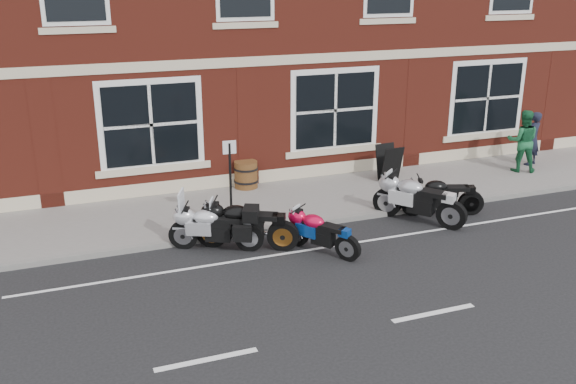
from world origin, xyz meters
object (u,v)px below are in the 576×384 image
(pedestrian_right, at_px, (523,141))
(barrel_planter, at_px, (246,174))
(moto_touring_silver, at_px, (213,225))
(moto_naked_black, at_px, (441,195))
(moto_sport_black, at_px, (245,223))
(moto_sport_silver, at_px, (418,198))
(pedestrian_left, at_px, (533,139))
(a_board_sign, at_px, (389,163))
(moto_sport_red, at_px, (321,231))
(parking_sign, at_px, (230,179))

(pedestrian_right, xyz_separation_m, barrel_planter, (-7.82, 1.34, -0.53))
(barrel_planter, bearing_deg, moto_touring_silver, -117.42)
(moto_naked_black, bearing_deg, moto_sport_black, 111.92)
(moto_touring_silver, relative_size, moto_sport_black, 0.93)
(moto_sport_silver, distance_m, pedestrian_left, 6.00)
(moto_sport_black, xyz_separation_m, a_board_sign, (4.93, 2.74, 0.05))
(moto_sport_red, height_order, moto_sport_black, moto_sport_black)
(pedestrian_right, bearing_deg, moto_touring_silver, 42.02)
(moto_sport_silver, height_order, barrel_planter, moto_sport_silver)
(pedestrian_right, height_order, parking_sign, parking_sign)
(moto_naked_black, height_order, pedestrian_left, pedestrian_left)
(moto_naked_black, relative_size, pedestrian_right, 1.08)
(barrel_planter, bearing_deg, moto_naked_black, -40.34)
(pedestrian_left, bearing_deg, moto_sport_red, 4.29)
(parking_sign, bearing_deg, a_board_sign, 24.24)
(moto_touring_silver, relative_size, pedestrian_right, 1.06)
(moto_sport_silver, bearing_deg, pedestrian_left, -11.50)
(moto_touring_silver, bearing_deg, barrel_planter, -1.99)
(moto_sport_black, xyz_separation_m, moto_sport_silver, (4.21, 0.05, 0.02))
(moto_touring_silver, xyz_separation_m, moto_sport_black, (0.64, -0.18, 0.03))
(a_board_sign, xyz_separation_m, barrel_planter, (-3.84, 0.79, -0.14))
(a_board_sign, bearing_deg, barrel_planter, 162.85)
(pedestrian_left, xyz_separation_m, a_board_sign, (-4.69, 0.13, -0.30))
(moto_sport_red, height_order, parking_sign, parking_sign)
(moto_sport_red, height_order, moto_sport_silver, moto_sport_silver)
(moto_sport_red, relative_size, pedestrian_right, 0.90)
(moto_sport_red, relative_size, moto_naked_black, 0.83)
(moto_sport_silver, bearing_deg, moto_naked_black, -22.45)
(moto_touring_silver, distance_m, moto_sport_silver, 4.85)
(pedestrian_left, distance_m, parking_sign, 9.88)
(barrel_planter, bearing_deg, pedestrian_left, -6.16)
(moto_sport_black, height_order, pedestrian_left, pedestrian_left)
(pedestrian_right, bearing_deg, barrel_planter, 20.45)
(moto_sport_silver, distance_m, moto_naked_black, 0.78)
(moto_sport_black, relative_size, moto_sport_silver, 1.05)
(pedestrian_left, xyz_separation_m, parking_sign, (-9.70, -1.83, 0.39))
(moto_sport_red, bearing_deg, barrel_planter, 61.18)
(moto_sport_silver, bearing_deg, pedestrian_right, -12.30)
(barrel_planter, xyz_separation_m, parking_sign, (-1.17, -2.75, 0.83))
(moto_sport_red, bearing_deg, moto_sport_silver, -17.15)
(moto_touring_silver, xyz_separation_m, a_board_sign, (5.58, 2.56, 0.07))
(moto_touring_silver, height_order, a_board_sign, moto_touring_silver)
(moto_touring_silver, distance_m, pedestrian_left, 10.56)
(a_board_sign, bearing_deg, moto_naked_black, -94.92)
(moto_touring_silver, bearing_deg, a_board_sign, -39.94)
(moto_sport_red, relative_size, moto_sport_silver, 0.84)
(moto_sport_black, bearing_deg, pedestrian_left, -47.30)
(moto_touring_silver, relative_size, moto_sport_red, 1.17)
(moto_naked_black, relative_size, parking_sign, 0.94)
(barrel_planter, bearing_deg, pedestrian_right, -9.72)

